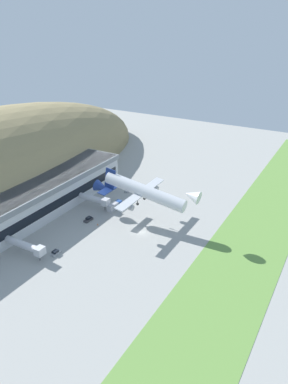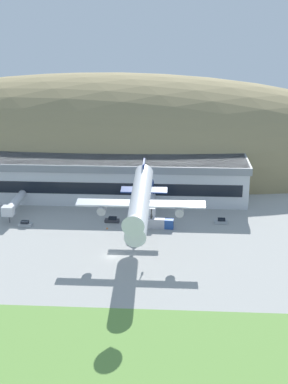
{
  "view_description": "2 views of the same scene",
  "coord_description": "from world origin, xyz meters",
  "views": [
    {
      "loc": [
        -109.23,
        -63.68,
        76.8
      ],
      "look_at": [
        3.19,
        0.43,
        16.17
      ],
      "focal_mm": 35.0,
      "sensor_mm": 36.0,
      "label": 1
    },
    {
      "loc": [
        15.79,
        -125.1,
        60.07
      ],
      "look_at": [
        7.82,
        6.88,
        15.44
      ],
      "focal_mm": 50.0,
      "sensor_mm": 36.0,
      "label": 2
    }
  ],
  "objects": [
    {
      "name": "cargo_airplane",
      "position": [
        7.12,
        3.31,
        14.2
      ],
      "size": [
        33.34,
        47.3,
        12.56
      ],
      "color": "silver"
    },
    {
      "name": "service_car_0",
      "position": [
        -28.03,
        18.92,
        0.67
      ],
      "size": [
        3.99,
        1.91,
        1.62
      ],
      "color": "#999EA3",
      "rests_on": "ground_plane"
    },
    {
      "name": "jetway_1",
      "position": [
        8.56,
        28.09,
        3.99
      ],
      "size": [
        3.38,
        15.26,
        5.43
      ],
      "color": "silver",
      "rests_on": "ground_plane"
    },
    {
      "name": "service_car_2",
      "position": [
        -2.8,
        23.62,
        0.67
      ],
      "size": [
        4.41,
        1.99,
        1.63
      ],
      "color": "#333338",
      "rests_on": "ground_plane"
    },
    {
      "name": "ground_plane",
      "position": [
        0.0,
        0.0,
        0.0
      ],
      "size": [
        348.44,
        348.44,
        0.0
      ],
      "primitive_type": "plane",
      "color": "#9E9E99"
    },
    {
      "name": "service_car_1",
      "position": [
        29.84,
        24.59,
        0.67
      ],
      "size": [
        3.95,
        1.69,
        1.62
      ],
      "color": "#999EA3",
      "rests_on": "ground_plane"
    },
    {
      "name": "traffic_cone_0",
      "position": [
        -3.67,
        18.25,
        0.28
      ],
      "size": [
        0.52,
        0.52,
        0.58
      ],
      "color": "orange",
      "rests_on": "ground_plane"
    },
    {
      "name": "jetway_0",
      "position": [
        -33.53,
        27.04,
        3.99
      ],
      "size": [
        3.38,
        17.26,
        5.43
      ],
      "color": "silver",
      "rests_on": "ground_plane"
    },
    {
      "name": "terminal_building",
      "position": [
        -12.35,
        46.79,
        7.85
      ],
      "size": [
        104.61,
        21.62,
        13.9
      ],
      "color": "silver",
      "rests_on": "ground_plane"
    },
    {
      "name": "fuel_truck",
      "position": [
        11.61,
        20.17,
        1.41
      ],
      "size": [
        8.32,
        2.79,
        2.85
      ],
      "color": "#264C99",
      "rests_on": "ground_plane"
    },
    {
      "name": "grass_strip_foreground",
      "position": [
        0.0,
        -39.4,
        0.04
      ],
      "size": [
        313.59,
        27.62,
        0.08
      ],
      "primitive_type": "cube",
      "color": "#669342",
      "rests_on": "ground_plane"
    }
  ]
}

